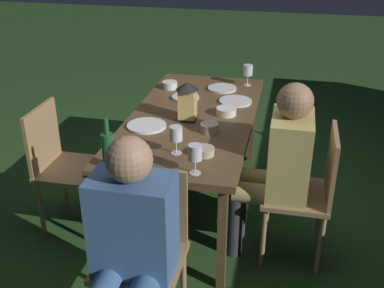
{
  "coord_description": "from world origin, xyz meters",
  "views": [
    {
      "loc": [
        2.97,
        0.65,
        2.0
      ],
      "look_at": [
        0.0,
        0.0,
        0.51
      ],
      "focal_mm": 44.39,
      "sensor_mm": 36.0,
      "label": 1
    }
  ],
  "objects": [
    {
      "name": "wine_glass_b",
      "position": [
        0.58,
        0.03,
        0.85
      ],
      "size": [
        0.08,
        0.08,
        0.17
      ],
      "color": "silver",
      "rests_on": "dining_table"
    },
    {
      "name": "bowl_dip",
      "position": [
        -0.07,
        0.23,
        0.76
      ],
      "size": [
        0.14,
        0.14,
        0.05
      ],
      "color": "silver",
      "rests_on": "dining_table"
    },
    {
      "name": "lantern_centerpiece",
      "position": [
        0.08,
        -0.01,
        0.88
      ],
      "size": [
        0.15,
        0.15,
        0.27
      ],
      "color": "black",
      "rests_on": "dining_table"
    },
    {
      "name": "wine_glass_a",
      "position": [
        0.79,
        0.19,
        0.85
      ],
      "size": [
        0.08,
        0.08,
        0.17
      ],
      "color": "silver",
      "rests_on": "dining_table"
    },
    {
      "name": "ground_plane",
      "position": [
        0.0,
        0.0,
        0.0
      ],
      "size": [
        16.0,
        16.0,
        0.0
      ],
      "primitive_type": "plane",
      "color": "#26471E"
    },
    {
      "name": "wine_glass_c",
      "position": [
        -0.73,
        0.3,
        0.85
      ],
      "size": [
        0.08,
        0.08,
        0.17
      ],
      "color": "silver",
      "rests_on": "dining_table"
    },
    {
      "name": "person_in_mustard",
      "position": [
        0.4,
        0.62,
        0.64
      ],
      "size": [
        0.38,
        0.47,
        1.15
      ],
      "color": "tan",
      "rests_on": "ground"
    },
    {
      "name": "plate_c",
      "position": [
        -0.59,
        0.12,
        0.74
      ],
      "size": [
        0.23,
        0.23,
        0.01
      ],
      "primitive_type": "cylinder",
      "color": "silver",
      "rests_on": "dining_table"
    },
    {
      "name": "chair_side_left_b",
      "position": [
        0.4,
        -0.81,
        0.49
      ],
      "size": [
        0.42,
        0.4,
        0.87
      ],
      "color": "#9E7A51",
      "rests_on": "ground"
    },
    {
      "name": "person_in_blue",
      "position": [
        1.34,
        0.0,
        0.64
      ],
      "size": [
        0.48,
        0.38,
        1.15
      ],
      "color": "#426699",
      "rests_on": "ground"
    },
    {
      "name": "bowl_salad",
      "position": [
        0.24,
        0.17,
        0.76
      ],
      "size": [
        0.12,
        0.12,
        0.06
      ],
      "color": "#BCAD8E",
      "rests_on": "dining_table"
    },
    {
      "name": "bowl_olives",
      "position": [
        0.57,
        0.2,
        0.76
      ],
      "size": [
        0.12,
        0.12,
        0.05
      ],
      "color": "#BCAD8E",
      "rests_on": "dining_table"
    },
    {
      "name": "plate_a",
      "position": [
        -0.32,
        0.26,
        0.74
      ],
      "size": [
        0.24,
        0.24,
        0.01
      ],
      "primitive_type": "cylinder",
      "color": "silver",
      "rests_on": "dining_table"
    },
    {
      "name": "green_bottle_on_table",
      "position": [
        0.82,
        -0.29,
        0.84
      ],
      "size": [
        0.07,
        0.07,
        0.29
      ],
      "color": "#1E5B2D",
      "rests_on": "dining_table"
    },
    {
      "name": "plate_d",
      "position": [
        0.25,
        -0.25,
        0.74
      ],
      "size": [
        0.26,
        0.26,
        0.01
      ],
      "primitive_type": "cylinder",
      "color": "white",
      "rests_on": "dining_table"
    },
    {
      "name": "plate_b",
      "position": [
        -0.33,
        -0.12,
        0.74
      ],
      "size": [
        0.21,
        0.21,
        0.01
      ],
      "primitive_type": "cylinder",
      "color": "silver",
      "rests_on": "dining_table"
    },
    {
      "name": "bowl_bread",
      "position": [
        -0.52,
        -0.29,
        0.76
      ],
      "size": [
        0.12,
        0.12,
        0.06
      ],
      "color": "silver",
      "rests_on": "dining_table"
    },
    {
      "name": "dining_table",
      "position": [
        0.0,
        0.0,
        0.68
      ],
      "size": [
        1.78,
        0.84,
        0.73
      ],
      "color": "brown",
      "rests_on": "ground"
    },
    {
      "name": "chair_head_far",
      "position": [
        1.14,
        0.0,
        0.49
      ],
      "size": [
        0.4,
        0.42,
        0.87
      ],
      "color": "#9E7A51",
      "rests_on": "ground"
    },
    {
      "name": "chair_side_right_b",
      "position": [
        0.4,
        0.81,
        0.49
      ],
      "size": [
        0.42,
        0.4,
        0.87
      ],
      "color": "#9E7A51",
      "rests_on": "ground"
    }
  ]
}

